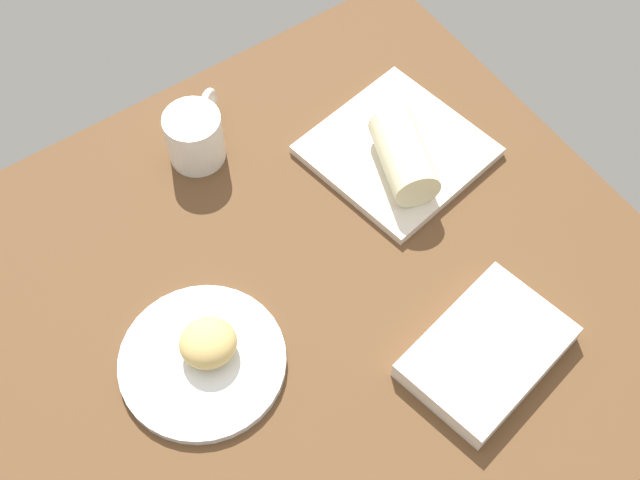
% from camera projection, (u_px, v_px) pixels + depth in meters
% --- Properties ---
extents(dining_table, '(1.10, 0.90, 0.04)m').
position_uv_depth(dining_table, '(271.00, 325.00, 1.21)').
color(dining_table, brown).
rests_on(dining_table, ground).
extents(round_plate, '(0.23, 0.23, 0.01)m').
position_uv_depth(round_plate, '(203.00, 362.00, 1.15)').
color(round_plate, white).
rests_on(round_plate, dining_table).
extents(scone_pastry, '(0.10, 0.09, 0.05)m').
position_uv_depth(scone_pastry, '(209.00, 344.00, 1.13)').
color(scone_pastry, tan).
rests_on(scone_pastry, round_plate).
extents(square_plate, '(0.27, 0.27, 0.02)m').
position_uv_depth(square_plate, '(397.00, 151.00, 1.34)').
color(square_plate, silver).
rests_on(square_plate, dining_table).
extents(sauce_cup, '(0.05, 0.05, 0.02)m').
position_uv_depth(sauce_cup, '(393.00, 116.00, 1.35)').
color(sauce_cup, silver).
rests_on(sauce_cup, square_plate).
extents(breakfast_wrap, '(0.11, 0.15, 0.07)m').
position_uv_depth(breakfast_wrap, '(404.00, 156.00, 1.28)').
color(breakfast_wrap, beige).
rests_on(breakfast_wrap, square_plate).
extents(book_stack, '(0.24, 0.19, 0.03)m').
position_uv_depth(book_stack, '(487.00, 352.00, 1.15)').
color(book_stack, silver).
rests_on(book_stack, dining_table).
extents(coffee_mug, '(0.12, 0.11, 0.09)m').
position_uv_depth(coffee_mug, '(195.00, 135.00, 1.31)').
color(coffee_mug, white).
rests_on(coffee_mug, dining_table).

